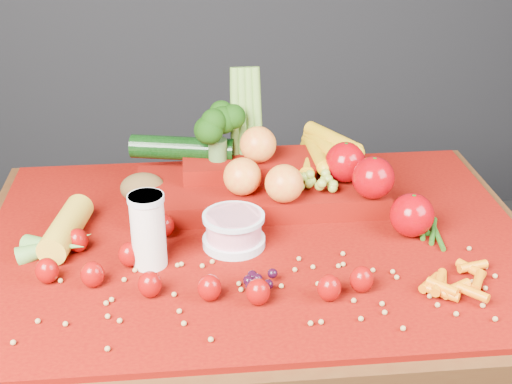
{
  "coord_description": "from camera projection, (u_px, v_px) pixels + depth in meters",
  "views": [
    {
      "loc": [
        -0.12,
        -1.2,
        1.47
      ],
      "look_at": [
        0.0,
        0.02,
        0.85
      ],
      "focal_mm": 50.0,
      "sensor_mm": 36.0,
      "label": 1
    }
  ],
  "objects": [
    {
      "name": "strawberry_scatter",
      "position": [
        179.0,
        267.0,
        1.25
      ],
      "size": [
        0.58,
        0.28,
        0.05
      ],
      "color": "#960A03",
      "rests_on": "red_cloth"
    },
    {
      "name": "potato",
      "position": [
        143.0,
        188.0,
        1.51
      ],
      "size": [
        0.1,
        0.07,
        0.07
      ],
      "primitive_type": "ellipsoid",
      "color": "#4F3D1C",
      "rests_on": "red_cloth"
    },
    {
      "name": "milk_glass",
      "position": [
        148.0,
        228.0,
        1.27
      ],
      "size": [
        0.07,
        0.07,
        0.14
      ],
      "rotation": [
        0.0,
        0.0,
        -0.16
      ],
      "color": "#F1E1D2",
      "rests_on": "red_cloth"
    },
    {
      "name": "corn_ear",
      "position": [
        59.0,
        240.0,
        1.33
      ],
      "size": [
        0.21,
        0.25,
        0.06
      ],
      "rotation": [
        0.0,
        0.0,
        1.4
      ],
      "color": "gold",
      "rests_on": "red_cloth"
    },
    {
      "name": "green_bean_pile",
      "position": [
        429.0,
        229.0,
        1.41
      ],
      "size": [
        0.14,
        0.12,
        0.01
      ],
      "primitive_type": null,
      "color": "#1F4F12",
      "rests_on": "red_cloth"
    },
    {
      "name": "dark_grape_cluster",
      "position": [
        260.0,
        280.0,
        1.23
      ],
      "size": [
        0.06,
        0.05,
        0.03
      ],
      "primitive_type": null,
      "color": "black",
      "rests_on": "red_cloth"
    },
    {
      "name": "produce_mound",
      "position": [
        275.0,
        175.0,
        1.5
      ],
      "size": [
        0.6,
        0.37,
        0.27
      ],
      "color": "#700D03",
      "rests_on": "red_cloth"
    },
    {
      "name": "red_cloth",
      "position": [
        257.0,
        239.0,
        1.39
      ],
      "size": [
        1.05,
        0.75,
        0.01
      ],
      "primitive_type": "cube",
      "color": "#700D03",
      "rests_on": "table"
    },
    {
      "name": "yogurt_bowl",
      "position": [
        234.0,
        229.0,
        1.35
      ],
      "size": [
        0.12,
        0.12,
        0.07
      ],
      "rotation": [
        0.0,
        0.0,
        0.13
      ],
      "color": "silver",
      "rests_on": "red_cloth"
    },
    {
      "name": "soybean_scatter",
      "position": [
        269.0,
        294.0,
        1.21
      ],
      "size": [
        0.84,
        0.24,
        0.01
      ],
      "primitive_type": null,
      "color": "#AF8C4B",
      "rests_on": "red_cloth"
    },
    {
      "name": "baby_carrot_pile",
      "position": [
        458.0,
        281.0,
        1.22
      ],
      "size": [
        0.17,
        0.17,
        0.03
      ],
      "primitive_type": null,
      "color": "orange",
      "rests_on": "red_cloth"
    },
    {
      "name": "table",
      "position": [
        257.0,
        282.0,
        1.44
      ],
      "size": [
        1.1,
        0.8,
        0.75
      ],
      "color": "#3C1D0D",
      "rests_on": "ground"
    }
  ]
}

